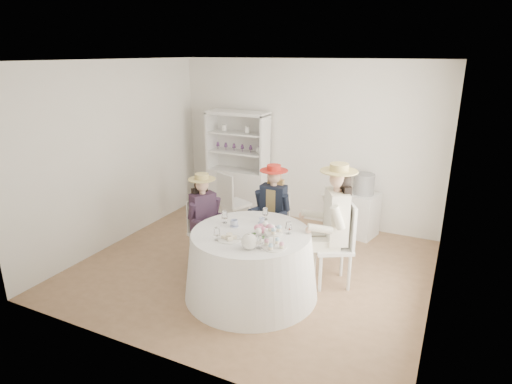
% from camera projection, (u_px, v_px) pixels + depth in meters
% --- Properties ---
extents(ground, '(4.50, 4.50, 0.00)m').
position_uv_depth(ground, '(253.00, 267.00, 5.83)').
color(ground, brown).
rests_on(ground, ground).
extents(ceiling, '(4.50, 4.50, 0.00)m').
position_uv_depth(ceiling, '(252.00, 60.00, 4.99)').
color(ceiling, white).
rests_on(ceiling, wall_back).
extents(wall_back, '(4.50, 0.00, 4.50)m').
position_uv_depth(wall_back, '(305.00, 143.00, 7.12)').
color(wall_back, silver).
rests_on(wall_back, ground).
extents(wall_front, '(4.50, 0.00, 4.50)m').
position_uv_depth(wall_front, '(151.00, 227.00, 3.70)').
color(wall_front, silver).
rests_on(wall_front, ground).
extents(wall_left, '(0.00, 4.50, 4.50)m').
position_uv_depth(wall_left, '(117.00, 154.00, 6.34)').
color(wall_left, silver).
rests_on(wall_left, ground).
extents(wall_right, '(0.00, 4.50, 4.50)m').
position_uv_depth(wall_right, '(445.00, 197.00, 4.48)').
color(wall_right, silver).
rests_on(wall_right, ground).
extents(tea_table, '(1.60, 1.60, 0.80)m').
position_uv_depth(tea_table, '(251.00, 263.00, 5.09)').
color(tea_table, white).
rests_on(tea_table, ground).
extents(hutch, '(1.23, 0.78, 1.84)m').
position_uv_depth(hutch, '(239.00, 178.00, 7.61)').
color(hutch, silver).
rests_on(hutch, ground).
extents(side_table, '(0.54, 0.54, 0.70)m').
position_uv_depth(side_table, '(361.00, 215.00, 6.74)').
color(side_table, silver).
rests_on(side_table, ground).
extents(hatbox, '(0.39, 0.39, 0.32)m').
position_uv_depth(hatbox, '(364.00, 184.00, 6.58)').
color(hatbox, black).
rests_on(hatbox, side_table).
extents(guest_left, '(0.54, 0.49, 1.28)m').
position_uv_depth(guest_left, '(204.00, 214.00, 5.75)').
color(guest_left, silver).
rests_on(guest_left, ground).
extents(guest_mid, '(0.48, 0.51, 1.35)m').
position_uv_depth(guest_mid, '(273.00, 206.00, 5.91)').
color(guest_mid, silver).
rests_on(guest_mid, ground).
extents(guest_right, '(0.67, 0.61, 1.56)m').
position_uv_depth(guest_right, '(334.00, 219.00, 5.15)').
color(guest_right, silver).
rests_on(guest_right, ground).
extents(spare_chair, '(0.54, 0.54, 1.00)m').
position_uv_depth(spare_chair, '(231.00, 201.00, 6.82)').
color(spare_chair, silver).
rests_on(spare_chair, ground).
extents(teacup_a, '(0.11, 0.11, 0.07)m').
position_uv_depth(teacup_a, '(234.00, 224.00, 5.11)').
color(teacup_a, white).
rests_on(teacup_a, tea_table).
extents(teacup_b, '(0.09, 0.09, 0.06)m').
position_uv_depth(teacup_b, '(262.00, 221.00, 5.20)').
color(teacup_b, white).
rests_on(teacup_b, tea_table).
extents(teacup_c, '(0.08, 0.08, 0.06)m').
position_uv_depth(teacup_c, '(274.00, 230.00, 4.95)').
color(teacup_c, white).
rests_on(teacup_c, tea_table).
extents(flower_bowl, '(0.23, 0.23, 0.05)m').
position_uv_depth(flower_bowl, '(266.00, 233.00, 4.87)').
color(flower_bowl, white).
rests_on(flower_bowl, tea_table).
extents(flower_arrangement, '(0.21, 0.20, 0.08)m').
position_uv_depth(flower_arrangement, '(264.00, 229.00, 4.79)').
color(flower_arrangement, '#CE6789').
rests_on(flower_arrangement, tea_table).
extents(table_teapot, '(0.25, 0.18, 0.19)m').
position_uv_depth(table_teapot, '(250.00, 242.00, 4.53)').
color(table_teapot, white).
rests_on(table_teapot, tea_table).
extents(sandwich_plate, '(0.26, 0.26, 0.06)m').
position_uv_depth(sandwich_plate, '(229.00, 238.00, 4.76)').
color(sandwich_plate, white).
rests_on(sandwich_plate, tea_table).
extents(cupcake_stand, '(0.26, 0.26, 0.24)m').
position_uv_depth(cupcake_stand, '(274.00, 240.00, 4.54)').
color(cupcake_stand, white).
rests_on(cupcake_stand, tea_table).
extents(stemware_set, '(0.90, 0.87, 0.15)m').
position_uv_depth(stemware_set, '(251.00, 226.00, 4.94)').
color(stemware_set, white).
rests_on(stemware_set, tea_table).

